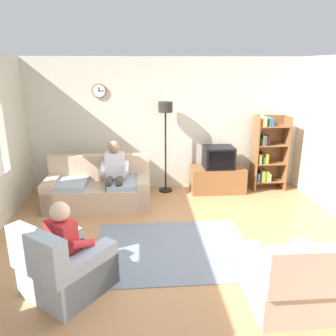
# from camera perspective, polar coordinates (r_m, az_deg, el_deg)

# --- Properties ---
(ground_plane) EXTENTS (12.00, 12.00, 0.00)m
(ground_plane) POSITION_cam_1_polar(r_m,az_deg,el_deg) (4.95, 1.93, -13.65)
(ground_plane) COLOR #B27F51
(back_wall_assembly) EXTENTS (6.20, 0.17, 2.70)m
(back_wall_assembly) POSITION_cam_1_polar(r_m,az_deg,el_deg) (7.01, -0.39, 7.42)
(back_wall_assembly) COLOR beige
(back_wall_assembly) RESTS_ON ground_plane
(couch) EXTENTS (1.91, 0.91, 0.90)m
(couch) POSITION_cam_1_polar(r_m,az_deg,el_deg) (6.38, -11.71, -3.60)
(couch) COLOR tan
(couch) RESTS_ON ground_plane
(tv_stand) EXTENTS (1.10, 0.56, 0.52)m
(tv_stand) POSITION_cam_1_polar(r_m,az_deg,el_deg) (7.04, 8.40, -1.90)
(tv_stand) COLOR brown
(tv_stand) RESTS_ON ground_plane
(tv) EXTENTS (0.60, 0.49, 0.44)m
(tv) POSITION_cam_1_polar(r_m,az_deg,el_deg) (6.87, 8.61, 1.83)
(tv) COLOR black
(tv) RESTS_ON tv_stand
(bookshelf) EXTENTS (0.68, 0.36, 1.55)m
(bookshelf) POSITION_cam_1_polar(r_m,az_deg,el_deg) (7.25, 16.53, 2.51)
(bookshelf) COLOR brown
(bookshelf) RESTS_ON ground_plane
(floor_lamp) EXTENTS (0.28, 0.28, 1.85)m
(floor_lamp) POSITION_cam_1_polar(r_m,az_deg,el_deg) (6.68, -0.43, 7.80)
(floor_lamp) COLOR black
(floor_lamp) RESTS_ON ground_plane
(armchair_near_window) EXTENTS (1.17, 1.19, 0.90)m
(armchair_near_window) POSITION_cam_1_polar(r_m,az_deg,el_deg) (4.19, -17.07, -16.14)
(armchair_near_window) COLOR #9EADBC
(armchair_near_window) RESTS_ON ground_plane
(armchair_near_bookshelf) EXTENTS (0.80, 0.88, 0.90)m
(armchair_near_bookshelf) POSITION_cam_1_polar(r_m,az_deg,el_deg) (4.03, 19.85, -17.87)
(armchair_near_bookshelf) COLOR tan
(armchair_near_bookshelf) RESTS_ON ground_plane
(area_rug) EXTENTS (2.20, 1.70, 0.01)m
(area_rug) POSITION_cam_1_polar(r_m,az_deg,el_deg) (4.95, 0.75, -13.63)
(area_rug) COLOR slate
(area_rug) RESTS_ON ground_plane
(person_on_couch) EXTENTS (0.51, 0.54, 1.24)m
(person_on_couch) POSITION_cam_1_polar(r_m,az_deg,el_deg) (6.12, -9.10, -0.54)
(person_on_couch) COLOR silver
(person_on_couch) RESTS_ON ground_plane
(person_in_left_armchair) EXTENTS (0.63, 0.64, 1.12)m
(person_in_left_armchair) POSITION_cam_1_polar(r_m,az_deg,el_deg) (4.08, -16.48, -11.91)
(person_in_left_armchair) COLOR red
(person_in_left_armchair) RESTS_ON ground_plane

